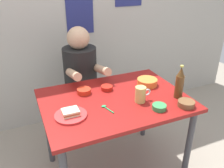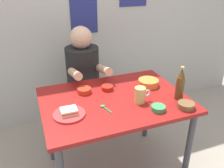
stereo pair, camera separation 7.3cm
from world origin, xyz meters
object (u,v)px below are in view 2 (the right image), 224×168
at_px(dining_table, 114,109).
at_px(stool, 85,105).
at_px(person_seated, 83,68).
at_px(beer_bottle, 180,85).
at_px(sandwich, 69,111).
at_px(dip_bowl_green, 158,108).
at_px(beer_mug, 140,95).
at_px(plate_orange, 69,114).

bearing_deg(dining_table, stool, 97.76).
xyz_separation_m(person_seated, beer_bottle, (0.54, -0.79, 0.09)).
relative_size(dining_table, person_seated, 1.53).
bearing_deg(stool, sandwich, -111.04).
bearing_deg(dip_bowl_green, beer_mug, 114.71).
relative_size(person_seated, beer_bottle, 2.75).
height_order(dining_table, stool, dining_table).
bearing_deg(dining_table, beer_mug, -36.71).
xyz_separation_m(dining_table, beer_mug, (0.16, -0.12, 0.15)).
xyz_separation_m(stool, sandwich, (-0.28, -0.73, 0.42)).
bearing_deg(dining_table, plate_orange, -164.18).
bearing_deg(person_seated, stool, 90.00).
bearing_deg(stool, beer_mug, -71.93).
bearing_deg(dining_table, person_seated, 97.90).
xyz_separation_m(dining_table, person_seated, (-0.09, 0.62, 0.12)).
distance_m(dining_table, stool, 0.70).
distance_m(person_seated, dip_bowl_green, 0.94).
height_order(stool, dip_bowl_green, dip_bowl_green).
distance_m(stool, person_seated, 0.42).
distance_m(beer_mug, beer_bottle, 0.31).
distance_m(plate_orange, beer_mug, 0.53).
relative_size(plate_orange, beer_mug, 1.75).
relative_size(dining_table, beer_bottle, 4.20).
distance_m(dining_table, beer_bottle, 0.53).
height_order(stool, sandwich, sandwich).
bearing_deg(plate_orange, person_seated, 68.66).
bearing_deg(stool, plate_orange, -111.04).
distance_m(beer_bottle, dip_bowl_green, 0.27).
height_order(plate_orange, sandwich, sandwich).
xyz_separation_m(stool, person_seated, (0.00, -0.01, 0.42)).
height_order(stool, beer_mug, beer_mug).
height_order(person_seated, plate_orange, person_seated).
distance_m(person_seated, plate_orange, 0.78).
bearing_deg(beer_bottle, person_seated, 124.39).
xyz_separation_m(dining_table, sandwich, (-0.37, -0.10, 0.13)).
bearing_deg(sandwich, stool, 68.96).
relative_size(stool, sandwich, 4.09).
bearing_deg(stool, dining_table, -82.24).
distance_m(dining_table, beer_mug, 0.25).
xyz_separation_m(beer_mug, dip_bowl_green, (0.07, -0.15, -0.04)).
bearing_deg(plate_orange, dip_bowl_green, -15.14).
bearing_deg(plate_orange, stool, 68.96).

